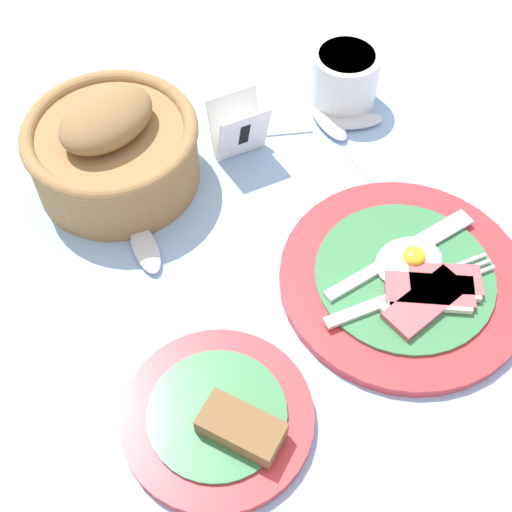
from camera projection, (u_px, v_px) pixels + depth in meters
ground_plane at (324, 298)px, 0.72m from camera, size 3.00×3.00×0.00m
breakfast_plate at (406, 279)px, 0.72m from camera, size 0.25×0.25×0.03m
bread_plate at (220, 418)px, 0.63m from camera, size 0.17×0.17×0.04m
sugar_cup at (344, 77)px, 0.85m from camera, size 0.08×0.08×0.07m
bread_basket at (113, 148)px, 0.77m from camera, size 0.19×0.19×0.11m
number_card at (239, 129)px, 0.80m from camera, size 0.06×0.05×0.07m
teaspoon_by_saucer at (153, 268)px, 0.73m from camera, size 0.05×0.19×0.01m
teaspoon_near_cup at (331, 124)px, 0.85m from camera, size 0.18×0.10×0.01m
teaspoon_stray at (341, 137)px, 0.84m from camera, size 0.03×0.19×0.01m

